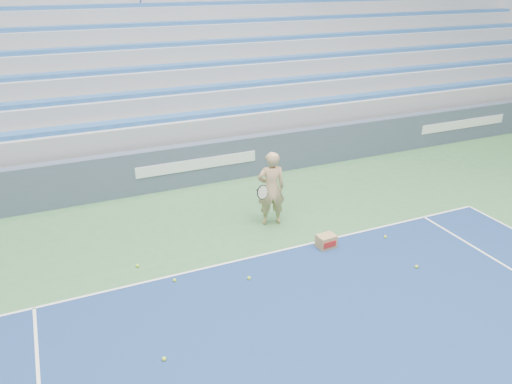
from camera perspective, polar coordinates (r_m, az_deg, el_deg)
sponsor_barrier at (r=13.04m, az=-6.85°, el=3.20°), size 30.00×0.32×1.10m
bleachers at (r=17.98m, az=-12.88°, el=14.50°), size 31.00×9.15×7.30m
tennis_player at (r=10.76m, az=1.74°, el=0.39°), size 0.94×0.87×1.67m
ball_box at (r=10.21m, az=8.03°, el=-5.61°), size 0.39×0.31×0.28m
tennis_ball_0 at (r=7.67m, az=-10.46°, el=-18.26°), size 0.07×0.07×0.07m
tennis_ball_1 at (r=10.84m, az=14.56°, el=-4.98°), size 0.07×0.07×0.07m
tennis_ball_2 at (r=9.79m, az=-13.39°, el=-8.19°), size 0.07×0.07×0.07m
tennis_ball_3 at (r=9.24m, az=-9.29°, el=-9.92°), size 0.07×0.07×0.07m
tennis_ball_4 at (r=9.18m, az=-0.80°, el=-9.81°), size 0.07×0.07×0.07m
tennis_ball_5 at (r=9.97m, az=17.89°, el=-8.13°), size 0.07×0.07×0.07m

